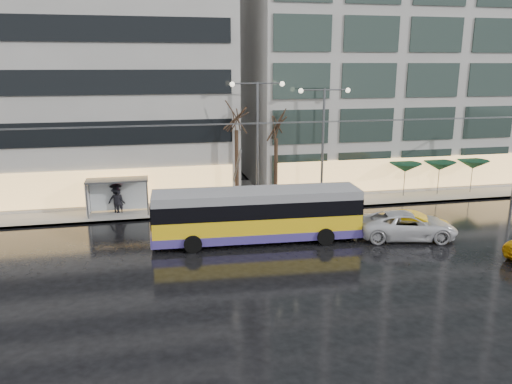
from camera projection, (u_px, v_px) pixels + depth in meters
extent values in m
plane|color=black|center=(263.00, 263.00, 26.73)|extent=(140.00, 140.00, 0.00)
cube|color=gray|center=(249.00, 195.00, 40.38)|extent=(80.00, 10.00, 0.15)
cube|color=slate|center=(262.00, 212.00, 35.69)|extent=(80.00, 0.10, 0.15)
cube|color=#A19E9A|center=(9.00, 54.00, 38.76)|extent=(34.00, 14.00, 22.00)
cube|color=#A19E9A|center=(421.00, 38.00, 45.40)|extent=(32.00, 14.00, 25.00)
cube|color=yellow|center=(257.00, 224.00, 29.81)|extent=(12.36, 3.14, 1.53)
cube|color=#47398F|center=(257.00, 232.00, 29.94)|extent=(12.40, 3.18, 0.51)
cube|color=black|center=(257.00, 206.00, 29.53)|extent=(12.38, 3.16, 0.92)
cube|color=gray|center=(257.00, 195.00, 29.36)|extent=(12.36, 3.14, 0.51)
cube|color=black|center=(356.00, 204.00, 30.52)|extent=(0.17, 2.35, 1.33)
cube|color=black|center=(151.00, 213.00, 28.62)|extent=(0.17, 2.35, 1.33)
cylinder|color=black|center=(314.00, 223.00, 31.77)|extent=(1.04, 0.41, 1.02)
cylinder|color=black|center=(325.00, 237.00, 29.33)|extent=(1.04, 0.41, 1.02)
cylinder|color=black|center=(191.00, 230.00, 30.57)|extent=(1.04, 0.41, 1.02)
cylinder|color=black|center=(193.00, 244.00, 28.13)|extent=(1.04, 0.41, 1.02)
cylinder|color=#595B60|center=(238.00, 167.00, 29.76)|extent=(0.24, 3.80, 2.68)
cylinder|color=#595B60|center=(237.00, 166.00, 30.24)|extent=(0.24, 3.80, 2.68)
cylinder|color=#595B60|center=(259.00, 124.00, 30.69)|extent=(42.00, 0.04, 0.04)
cylinder|color=#595B60|center=(257.00, 123.00, 31.16)|extent=(42.00, 0.04, 0.04)
cube|color=#595B60|center=(117.00, 180.00, 34.43)|extent=(4.20, 1.60, 0.12)
cube|color=silver|center=(119.00, 195.00, 35.41)|extent=(4.00, 0.05, 2.20)
cube|color=white|center=(87.00, 199.00, 34.33)|extent=(0.10, 1.40, 2.20)
cylinder|color=#595B60|center=(87.00, 202.00, 33.68)|extent=(0.10, 0.10, 2.40)
cylinder|color=#595B60|center=(89.00, 196.00, 35.01)|extent=(0.10, 0.10, 2.40)
cylinder|color=#595B60|center=(147.00, 198.00, 34.48)|extent=(0.10, 0.10, 2.40)
cylinder|color=#595B60|center=(147.00, 193.00, 35.81)|extent=(0.10, 0.10, 2.40)
cylinder|color=#595B60|center=(257.00, 145.00, 36.21)|extent=(0.18, 0.18, 9.00)
cylinder|color=#595B60|center=(245.00, 83.00, 34.94)|extent=(1.80, 0.10, 0.10)
cylinder|color=#595B60|center=(270.00, 83.00, 35.30)|extent=(1.80, 0.10, 0.10)
sphere|color=#FFF2CC|center=(232.00, 84.00, 34.77)|extent=(0.36, 0.36, 0.36)
sphere|color=#FFF2CC|center=(282.00, 84.00, 35.49)|extent=(0.36, 0.36, 0.36)
cylinder|color=#595B60|center=(323.00, 146.00, 37.27)|extent=(0.18, 0.18, 8.50)
cylinder|color=#595B60|center=(313.00, 90.00, 36.06)|extent=(1.80, 0.10, 0.10)
cylinder|color=#595B60|center=(336.00, 90.00, 36.42)|extent=(1.80, 0.10, 0.10)
sphere|color=#FFF2CC|center=(301.00, 91.00, 35.89)|extent=(0.36, 0.36, 0.36)
sphere|color=#FFF2CC|center=(348.00, 90.00, 36.62)|extent=(0.36, 0.36, 0.36)
cylinder|color=black|center=(237.00, 168.00, 36.52)|extent=(0.28, 0.28, 5.60)
cylinder|color=black|center=(276.00, 171.00, 37.40)|extent=(0.28, 0.28, 4.90)
cylinder|color=#595B60|center=(404.00, 182.00, 39.65)|extent=(0.06, 0.06, 2.20)
cone|color=#0E3521|center=(405.00, 167.00, 39.35)|extent=(2.50, 2.50, 0.70)
cylinder|color=#595B60|center=(438.00, 180.00, 40.25)|extent=(0.06, 0.06, 2.20)
cone|color=#0E3521|center=(440.00, 166.00, 39.95)|extent=(2.50, 2.50, 0.70)
cylinder|color=#595B60|center=(471.00, 179.00, 40.85)|extent=(0.06, 0.06, 2.20)
cone|color=#0E3521|center=(473.00, 164.00, 40.55)|extent=(2.50, 2.50, 0.70)
imported|color=#DBA80B|center=(414.00, 224.00, 30.99)|extent=(4.59, 3.21, 1.44)
imported|color=silver|center=(407.00, 225.00, 30.42)|extent=(6.35, 3.93, 1.64)
imported|color=black|center=(119.00, 201.00, 35.13)|extent=(0.67, 0.50, 1.66)
imported|color=#D24697|center=(118.00, 189.00, 34.90)|extent=(1.12, 1.14, 0.88)
imported|color=black|center=(170.00, 194.00, 37.27)|extent=(0.95, 0.90, 1.55)
imported|color=black|center=(116.00, 200.00, 35.20)|extent=(1.33, 0.96, 1.85)
imported|color=black|center=(116.00, 188.00, 34.99)|extent=(1.00, 1.00, 0.72)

